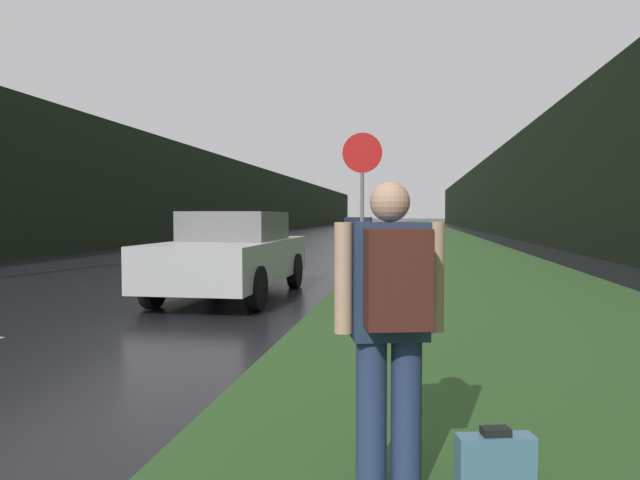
{
  "coord_description": "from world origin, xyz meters",
  "views": [
    {
      "loc": [
        5.08,
        1.05,
        1.52
      ],
      "look_at": [
        2.62,
        16.08,
        0.86
      ],
      "focal_mm": 32.0,
      "sensor_mm": 36.0,
      "label": 1
    }
  ],
  "objects_px": {
    "stop_sign": "(362,196)",
    "car_passing_near": "(233,254)",
    "hitchhiker_with_backpack": "(391,319)",
    "suitcase": "(495,473)",
    "car_passing_far": "(358,228)"
  },
  "relations": [
    {
      "from": "car_passing_far",
      "to": "hitchhiker_with_backpack",
      "type": "bearing_deg",
      "value": 95.75
    },
    {
      "from": "stop_sign",
      "to": "hitchhiker_with_backpack",
      "type": "height_order",
      "value": "stop_sign"
    },
    {
      "from": "hitchhiker_with_backpack",
      "to": "car_passing_near",
      "type": "xyz_separation_m",
      "value": [
        -3.22,
        7.25,
        -0.17
      ]
    },
    {
      "from": "suitcase",
      "to": "car_passing_far",
      "type": "relative_size",
      "value": 0.1
    },
    {
      "from": "suitcase",
      "to": "car_passing_far",
      "type": "height_order",
      "value": "car_passing_far"
    },
    {
      "from": "hitchhiker_with_backpack",
      "to": "car_passing_far",
      "type": "xyz_separation_m",
      "value": [
        -3.22,
        31.96,
        -0.26
      ]
    },
    {
      "from": "stop_sign",
      "to": "suitcase",
      "type": "height_order",
      "value": "stop_sign"
    },
    {
      "from": "stop_sign",
      "to": "car_passing_near",
      "type": "xyz_separation_m",
      "value": [
        -2.41,
        -0.11,
        -1.07
      ]
    },
    {
      "from": "stop_sign",
      "to": "car_passing_near",
      "type": "relative_size",
      "value": 0.63
    },
    {
      "from": "hitchhiker_with_backpack",
      "to": "car_passing_near",
      "type": "bearing_deg",
      "value": 100.26
    },
    {
      "from": "car_passing_near",
      "to": "car_passing_far",
      "type": "relative_size",
      "value": 1.1
    },
    {
      "from": "hitchhiker_with_backpack",
      "to": "suitcase",
      "type": "bearing_deg",
      "value": -16.99
    },
    {
      "from": "hitchhiker_with_backpack",
      "to": "suitcase",
      "type": "xyz_separation_m",
      "value": [
        0.54,
        -0.03,
        -0.77
      ]
    },
    {
      "from": "stop_sign",
      "to": "hitchhiker_with_backpack",
      "type": "xyz_separation_m",
      "value": [
        0.81,
        -7.36,
        -0.9
      ]
    },
    {
      "from": "stop_sign",
      "to": "car_passing_far",
      "type": "xyz_separation_m",
      "value": [
        -2.41,
        24.6,
        -1.16
      ]
    }
  ]
}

